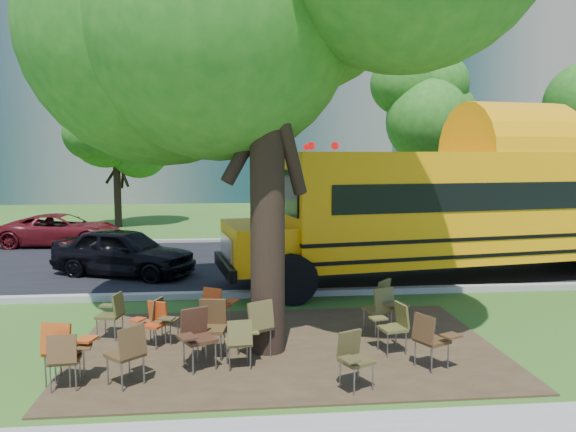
{
  "coord_description": "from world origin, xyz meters",
  "views": [
    {
      "loc": [
        0.11,
        -9.63,
        3.26
      ],
      "look_at": [
        1.48,
        4.1,
        1.74
      ],
      "focal_mm": 35.0,
      "sensor_mm": 36.0,
      "label": 1
    }
  ],
  "objects": [
    {
      "name": "ground",
      "position": [
        0.0,
        0.0,
        0.0
      ],
      "size": [
        160.0,
        160.0,
        0.0
      ],
      "primitive_type": "plane",
      "color": "#285119",
      "rests_on": "ground"
    },
    {
      "name": "dirt_patch",
      "position": [
        1.0,
        -0.5,
        0.01
      ],
      "size": [
        7.0,
        4.5,
        0.03
      ],
      "primitive_type": "cube",
      "color": "#382819",
      "rests_on": "ground"
    },
    {
      "name": "asphalt_road",
      "position": [
        0.0,
        7.0,
        0.02
      ],
      "size": [
        80.0,
        8.0,
        0.04
      ],
      "primitive_type": "cube",
      "color": "black",
      "rests_on": "ground"
    },
    {
      "name": "kerb_near",
      "position": [
        0.0,
        3.0,
        0.07
      ],
      "size": [
        80.0,
        0.25,
        0.14
      ],
      "primitive_type": "cube",
      "color": "gray",
      "rests_on": "ground"
    },
    {
      "name": "kerb_far",
      "position": [
        0.0,
        11.1,
        0.07
      ],
      "size": [
        80.0,
        0.25,
        0.14
      ],
      "primitive_type": "cube",
      "color": "gray",
      "rests_on": "ground"
    },
    {
      "name": "building_main",
      "position": [
        -8.0,
        36.0,
        11.0
      ],
      "size": [
        38.0,
        16.0,
        22.0
      ],
      "primitive_type": "cube",
      "color": "slate",
      "rests_on": "ground"
    },
    {
      "name": "building_right",
      "position": [
        24.0,
        38.0,
        12.5
      ],
      "size": [
        30.0,
        16.0,
        25.0
      ],
      "primitive_type": "cube",
      "color": "gray",
      "rests_on": "ground"
    },
    {
      "name": "bg_tree_2",
      "position": [
        -5.0,
        16.0,
        4.21
      ],
      "size": [
        4.8,
        4.8,
        6.62
      ],
      "color": "black",
      "rests_on": "ground"
    },
    {
      "name": "bg_tree_3",
      "position": [
        8.0,
        14.0,
        5.03
      ],
      "size": [
        5.6,
        5.6,
        7.84
      ],
      "color": "black",
      "rests_on": "ground"
    },
    {
      "name": "school_bus",
      "position": [
        7.27,
        4.59,
        1.92
      ],
      "size": [
        13.83,
        4.97,
        3.32
      ],
      "rotation": [
        0.0,
        0.0,
        0.16
      ],
      "color": "#F29A07",
      "rests_on": "ground"
    },
    {
      "name": "chair_0",
      "position": [
        -2.19,
        -1.91,
        0.52
      ],
      "size": [
        0.55,
        0.54,
        0.84
      ],
      "rotation": [
        0.0,
        0.0,
        0.1
      ],
      "color": "#50371C",
      "rests_on": "ground"
    },
    {
      "name": "chair_1",
      "position": [
        -2.28,
        -1.72,
        0.59
      ],
      "size": [
        0.73,
        0.57,
        0.95
      ],
      "rotation": [
        0.0,
        0.0,
        -0.27
      ],
      "color": "#AD4212",
      "rests_on": "ground"
    },
    {
      "name": "chair_2",
      "position": [
        -1.35,
        -1.86,
        0.56
      ],
      "size": [
        0.61,
        0.78,
        0.9
      ],
      "rotation": [
        0.0,
        0.0,
        0.76
      ],
      "color": "#483219",
      "rests_on": "ground"
    },
    {
      "name": "chair_3",
      "position": [
        -0.27,
        -0.8,
        0.58
      ],
      "size": [
        0.67,
        0.55,
        0.94
      ],
      "rotation": [
        0.0,
        0.0,
        3.0
      ],
      "color": "#49331A",
      "rests_on": "ground"
    },
    {
      "name": "chair_4",
      "position": [
        0.21,
        -1.38,
        0.5
      ],
      "size": [
        0.54,
        0.53,
        0.81
      ],
      "rotation": [
        0.0,
        0.0,
        0.13
      ],
      "color": "brown",
      "rests_on": "ground"
    },
    {
      "name": "chair_5",
      "position": [
        1.75,
        -2.26,
        0.51
      ],
      "size": [
        0.56,
        0.65,
        0.82
      ],
      "rotation": [
        0.0,
        0.0,
        3.59
      ],
      "color": "#423A1C",
      "rests_on": "ground"
    },
    {
      "name": "chair_6",
      "position": [
        2.73,
        -0.91,
        0.52
      ],
      "size": [
        0.59,
        0.57,
        0.84
      ],
      "rotation": [
        0.0,
        0.0,
        1.78
      ],
      "color": "#504D22",
      "rests_on": "ground"
    },
    {
      "name": "chair_7",
      "position": [
        3.06,
        -1.7,
        0.54
      ],
      "size": [
        0.7,
        0.6,
        0.88
      ],
      "rotation": [
        0.0,
        0.0,
        -1.12
      ],
      "color": "#432B18",
      "rests_on": "ground"
    },
    {
      "name": "chair_8",
      "position": [
        -2.01,
        0.28,
        0.52
      ],
      "size": [
        0.49,
        0.63,
        0.84
      ],
      "rotation": [
        0.0,
        0.0,
        1.35
      ],
      "color": "#43411D",
      "rests_on": "ground"
    },
    {
      "name": "chair_9",
      "position": [
        -1.25,
        -0.19,
        0.47
      ],
      "size": [
        0.63,
        0.5,
        0.77
      ],
      "rotation": [
        0.0,
        0.0,
        2.7
      ],
      "color": "#A63611",
      "rests_on": "ground"
    },
    {
      "name": "chair_10",
      "position": [
        -1.11,
        -0.05,
        0.49
      ],
      "size": [
        0.49,
        0.62,
        0.79
      ],
      "rotation": [
        0.0,
        0.0,
        -1.9
      ],
      "color": "#463D1E",
      "rests_on": "ground"
    },
    {
      "name": "chair_11",
      "position": [
        0.49,
        -0.92,
        0.6
      ],
      "size": [
        0.65,
        0.8,
        0.97
      ],
      "rotation": [
        0.0,
        0.0,
        0.54
      ],
      "color": "brown",
      "rests_on": "ground"
    },
    {
      "name": "chair_12",
      "position": [
        2.94,
        0.12,
        0.6
      ],
      "size": [
        0.66,
        0.84,
        0.97
      ],
      "rotation": [
        0.0,
        0.0,
        3.99
      ],
      "color": "#433D1D",
      "rests_on": "ground"
    },
    {
      "name": "chair_13",
      "position": [
        2.76,
        0.05,
        0.55
      ],
      "size": [
        0.61,
        0.7,
        0.9
      ],
      "rotation": [
        0.0,
        0.0,
        0.39
      ],
      "color": "brown",
      "rests_on": "ground"
    },
    {
      "name": "chair_14",
      "position": [
        -0.46,
        -1.3,
        0.58
      ],
      "size": [
        0.63,
        0.75,
        0.93
      ],
      "rotation": [
        0.0,
        0.0,
        3.6
      ],
      "color": "#3D2216",
      "rests_on": "ground"
    },
    {
      "name": "chair_15",
      "position": [
        -0.2,
        0.61,
        0.51
      ],
      "size": [
        0.69,
        0.55,
        0.83
      ],
      "rotation": [
        0.0,
        0.0,
        5.76
      ],
      "color": "#C84415",
      "rests_on": "ground"
    },
    {
      "name": "black_car",
      "position": [
        -2.81,
        5.57,
        0.66
      ],
      "size": [
        4.15,
        2.93,
        1.31
      ],
      "primitive_type": "imported",
      "rotation": [
        0.0,
        0.0,
        1.17
      ],
      "color": "black",
      "rests_on": "ground"
    },
    {
      "name": "bg_car_red",
      "position": [
        -5.92,
        10.8,
        0.58
      ],
      "size": [
        4.34,
        2.29,
        1.16
      ],
      "primitive_type": "imported",
      "rotation": [
        0.0,
        0.0,
        1.48
      ],
      "color": "#4F0D12",
      "rests_on": "ground"
    }
  ]
}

